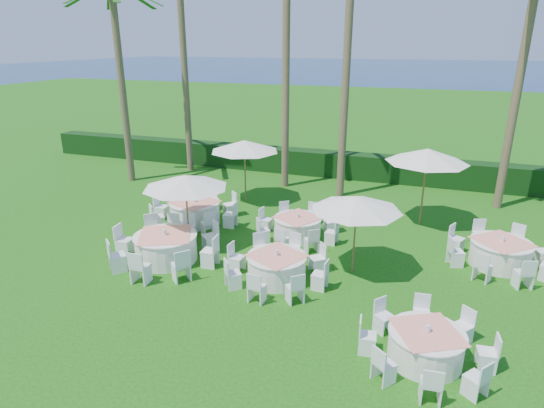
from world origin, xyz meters
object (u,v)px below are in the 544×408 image
(banquet_table_c, at_px, (426,345))
(umbrella_d, at_px, (427,156))
(banquet_table_d, at_px, (195,212))
(umbrella_b, at_px, (357,203))
(umbrella_a, at_px, (185,182))
(banquet_table_f, at_px, (500,253))
(banquet_table_a, at_px, (166,247))
(banquet_table_b, at_px, (277,267))
(banquet_table_e, at_px, (298,227))
(umbrella_c, at_px, (245,146))

(banquet_table_c, xyz_separation_m, umbrella_d, (-0.36, 7.90, 2.21))
(banquet_table_d, distance_m, umbrella_b, 6.66)
(umbrella_a, relative_size, umbrella_d, 0.94)
(umbrella_a, height_order, umbrella_d, umbrella_d)
(umbrella_d, bearing_deg, banquet_table_f, -48.25)
(banquet_table_a, distance_m, umbrella_b, 5.88)
(banquet_table_b, xyz_separation_m, umbrella_a, (-3.47, 1.27, 1.78))
(umbrella_b, relative_size, umbrella_d, 0.89)
(banquet_table_f, bearing_deg, banquet_table_d, 179.53)
(banquet_table_c, relative_size, banquet_table_f, 0.92)
(banquet_table_b, height_order, banquet_table_d, banquet_table_d)
(banquet_table_c, bearing_deg, banquet_table_f, 69.28)
(banquet_table_d, relative_size, banquet_table_e, 1.13)
(banquet_table_b, relative_size, umbrella_b, 1.16)
(banquet_table_a, bearing_deg, banquet_table_e, 42.01)
(banquet_table_f, distance_m, umbrella_b, 4.79)
(banquet_table_f, bearing_deg, umbrella_b, -155.65)
(banquet_table_c, bearing_deg, umbrella_d, 92.65)
(umbrella_d, bearing_deg, banquet_table_b, -123.10)
(banquet_table_b, height_order, umbrella_d, umbrella_d)
(banquet_table_e, xyz_separation_m, umbrella_c, (-3.09, 2.88, 1.98))
(banquet_table_f, height_order, umbrella_d, umbrella_d)
(umbrella_c, bearing_deg, banquet_table_f, -17.34)
(banquet_table_e, bearing_deg, umbrella_b, -40.57)
(banquet_table_c, height_order, banquet_table_e, banquet_table_e)
(banquet_table_a, relative_size, umbrella_d, 1.16)
(umbrella_b, xyz_separation_m, umbrella_c, (-5.30, 4.77, 0.24))
(banquet_table_f, xyz_separation_m, umbrella_d, (-2.35, 2.64, 2.17))
(banquet_table_d, bearing_deg, umbrella_c, 73.41)
(banquet_table_a, xyz_separation_m, umbrella_c, (0.22, 5.87, 1.92))
(umbrella_c, bearing_deg, umbrella_b, -42.01)
(banquet_table_d, xyz_separation_m, umbrella_c, (0.85, 2.84, 1.93))
(umbrella_a, height_order, umbrella_b, umbrella_a)
(banquet_table_f, bearing_deg, banquet_table_b, -153.58)
(banquet_table_c, xyz_separation_m, umbrella_c, (-7.39, 8.19, 1.99))
(banquet_table_a, relative_size, umbrella_c, 1.20)
(banquet_table_c, relative_size, umbrella_b, 1.09)
(banquet_table_e, xyz_separation_m, umbrella_b, (2.21, -1.89, 1.74))
(banquet_table_b, bearing_deg, umbrella_c, 119.51)
(banquet_table_b, height_order, umbrella_b, umbrella_b)
(umbrella_a, bearing_deg, banquet_table_b, -20.17)
(banquet_table_b, distance_m, banquet_table_d, 5.21)
(banquet_table_b, height_order, umbrella_c, umbrella_c)
(umbrella_d, bearing_deg, banquet_table_a, -142.39)
(banquet_table_f, xyz_separation_m, umbrella_b, (-4.08, -1.85, 1.72))
(banquet_table_e, height_order, umbrella_a, umbrella_a)
(banquet_table_b, bearing_deg, umbrella_b, 30.53)
(banquet_table_c, bearing_deg, banquet_table_a, 163.08)
(banquet_table_a, bearing_deg, banquet_table_d, 101.64)
(banquet_table_e, bearing_deg, banquet_table_d, 179.41)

